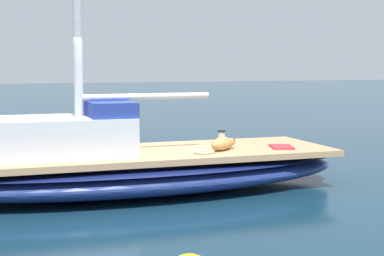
# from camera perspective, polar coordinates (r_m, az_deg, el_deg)

# --- Properties ---
(ground_plane) EXTENTS (120.00, 120.00, 0.00)m
(ground_plane) POSITION_cam_1_polar(r_m,az_deg,el_deg) (9.81, -5.48, -6.10)
(ground_plane) COLOR #143347
(sailboat_main) EXTENTS (2.75, 7.32, 0.66)m
(sailboat_main) POSITION_cam_1_polar(r_m,az_deg,el_deg) (9.74, -5.50, -4.18)
(sailboat_main) COLOR navy
(sailboat_main) RESTS_ON ground
(cabin_house) EXTENTS (1.47, 2.27, 0.84)m
(cabin_house) POSITION_cam_1_polar(r_m,az_deg,el_deg) (9.45, -12.14, -0.50)
(cabin_house) COLOR silver
(cabin_house) RESTS_ON sailboat_main
(dog_tan) EXTENTS (0.67, 0.78, 0.22)m
(dog_tan) POSITION_cam_1_polar(r_m,az_deg,el_deg) (9.82, 3.01, -1.53)
(dog_tan) COLOR tan
(dog_tan) RESTS_ON sailboat_main
(deck_winch) EXTENTS (0.16, 0.16, 0.21)m
(deck_winch) POSITION_cam_1_polar(r_m,az_deg,el_deg) (10.91, 2.89, -0.80)
(deck_winch) COLOR #B7B7BC
(deck_winch) RESTS_ON sailboat_main
(coiled_rope) EXTENTS (0.32, 0.32, 0.04)m
(coiled_rope) POSITION_cam_1_polar(r_m,az_deg,el_deg) (9.44, 1.16, -2.34)
(coiled_rope) COLOR beige
(coiled_rope) RESTS_ON sailboat_main
(deck_towel) EXTENTS (0.65, 0.53, 0.03)m
(deck_towel) POSITION_cam_1_polar(r_m,az_deg,el_deg) (10.21, 8.67, -1.81)
(deck_towel) COLOR #C6333D
(deck_towel) RESTS_ON sailboat_main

